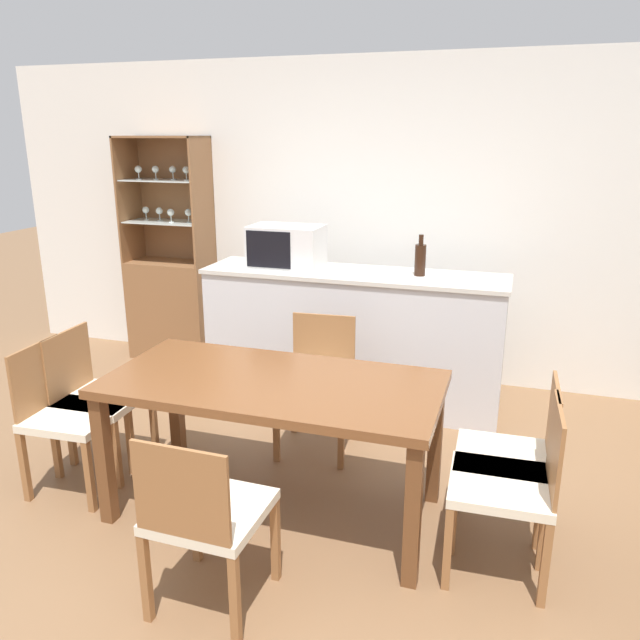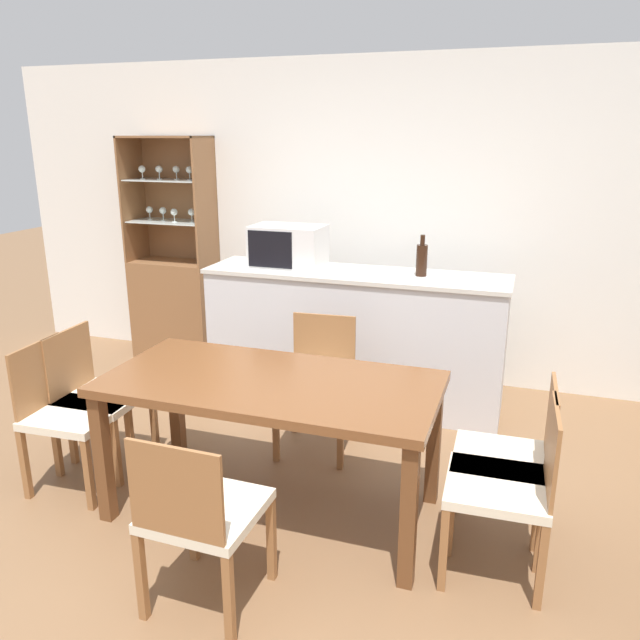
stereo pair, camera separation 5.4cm
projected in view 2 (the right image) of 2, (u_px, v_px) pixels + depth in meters
ground_plane at (249, 555)px, 3.03m from camera, size 18.00×18.00×0.00m
wall_back at (381, 222)px, 5.05m from camera, size 6.80×0.06×2.55m
kitchen_counter at (354, 338)px, 4.65m from camera, size 2.21×0.56×1.01m
display_cabinet at (176, 293)px, 5.62m from camera, size 0.74×0.38×1.95m
dining_table at (271, 395)px, 3.21m from camera, size 1.72×0.84×0.76m
dining_chair_side_right_far at (509, 460)px, 3.03m from camera, size 0.46×0.46×0.85m
dining_chair_side_left_near at (68, 413)px, 3.53m from camera, size 0.47×0.47×0.85m
dining_chair_head_far at (318, 382)px, 3.96m from camera, size 0.48×0.48×0.85m
dining_chair_side_right_near at (507, 486)px, 2.80m from camera, size 0.47×0.47×0.85m
dining_chair_head_near at (201, 514)px, 2.59m from camera, size 0.46×0.46×0.85m
dining_chair_side_left_far at (97, 396)px, 3.76m from camera, size 0.46×0.46×0.85m
microwave at (288, 246)px, 4.65m from camera, size 0.53×0.35×0.31m
wine_bottle at (422, 259)px, 4.35m from camera, size 0.08×0.08×0.29m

